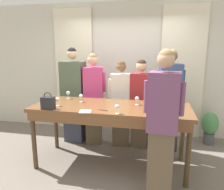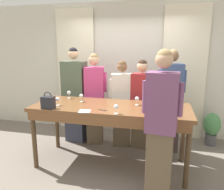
# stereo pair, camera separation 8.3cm
# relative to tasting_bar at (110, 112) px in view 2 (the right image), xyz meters

# --- Properties ---
(ground_plane) EXTENTS (18.00, 18.00, 0.00)m
(ground_plane) POSITION_rel_tasting_bar_xyz_m (0.00, 0.02, -0.90)
(ground_plane) COLOR #70665B
(wall_back) EXTENTS (12.00, 0.06, 2.80)m
(wall_back) POSITION_rel_tasting_bar_xyz_m (0.00, 1.53, 0.50)
(wall_back) COLOR beige
(wall_back) RESTS_ON ground_plane
(curtain_panel_left) EXTENTS (0.86, 0.03, 2.69)m
(curtain_panel_left) POSITION_rel_tasting_bar_xyz_m (-1.16, 1.47, 0.45)
(curtain_panel_left) COLOR #EFE5C6
(curtain_panel_left) RESTS_ON ground_plane
(curtain_panel_right) EXTENTS (0.86, 0.03, 2.69)m
(curtain_panel_right) POSITION_rel_tasting_bar_xyz_m (1.16, 1.47, 0.45)
(curtain_panel_right) COLOR #EFE5C6
(curtain_panel_right) RESTS_ON ground_plane
(tasting_bar) EXTENTS (2.42, 0.89, 0.99)m
(tasting_bar) POSITION_rel_tasting_bar_xyz_m (0.00, 0.00, 0.00)
(tasting_bar) COLOR brown
(tasting_bar) RESTS_ON ground_plane
(wine_bottle) EXTENTS (0.09, 0.09, 0.32)m
(wine_bottle) POSITION_rel_tasting_bar_xyz_m (0.64, -0.31, 0.21)
(wine_bottle) COLOR black
(wine_bottle) RESTS_ON tasting_bar
(handbag) EXTENTS (0.18, 0.12, 0.25)m
(handbag) POSITION_rel_tasting_bar_xyz_m (-0.86, -0.34, 0.19)
(handbag) COLOR #232328
(handbag) RESTS_ON tasting_bar
(wine_glass_front_left) EXTENTS (0.07, 0.07, 0.13)m
(wine_glass_front_left) POSITION_rel_tasting_bar_xyz_m (-0.53, 0.15, 0.19)
(wine_glass_front_left) COLOR white
(wine_glass_front_left) RESTS_ON tasting_bar
(wine_glass_front_mid) EXTENTS (0.07, 0.07, 0.13)m
(wine_glass_front_mid) POSITION_rel_tasting_bar_xyz_m (0.39, 0.17, 0.19)
(wine_glass_front_mid) COLOR white
(wine_glass_front_mid) RESTS_ON tasting_bar
(wine_glass_front_right) EXTENTS (0.07, 0.07, 0.13)m
(wine_glass_front_right) POSITION_rel_tasting_bar_xyz_m (-0.84, 0.34, 0.19)
(wine_glass_front_right) COLOR white
(wine_glass_front_right) RESTS_ON tasting_bar
(wine_glass_center_left) EXTENTS (0.07, 0.07, 0.13)m
(wine_glass_center_left) POSITION_rel_tasting_bar_xyz_m (0.92, 0.41, 0.19)
(wine_glass_center_left) COLOR white
(wine_glass_center_left) RESTS_ON tasting_bar
(wine_glass_center_mid) EXTENTS (0.07, 0.07, 0.13)m
(wine_glass_center_mid) POSITION_rel_tasting_bar_xyz_m (-0.80, -0.15, 0.19)
(wine_glass_center_mid) COLOR white
(wine_glass_center_mid) RESTS_ON tasting_bar
(wine_glass_center_right) EXTENTS (0.07, 0.07, 0.13)m
(wine_glass_center_right) POSITION_rel_tasting_bar_xyz_m (0.93, -0.07, 0.19)
(wine_glass_center_right) COLOR white
(wine_glass_center_right) RESTS_ON tasting_bar
(wine_glass_back_left) EXTENTS (0.07, 0.07, 0.13)m
(wine_glass_back_left) POSITION_rel_tasting_bar_xyz_m (0.80, -0.27, 0.19)
(wine_glass_back_left) COLOR white
(wine_glass_back_left) RESTS_ON tasting_bar
(wine_glass_back_mid) EXTENTS (0.07, 0.07, 0.13)m
(wine_glass_back_mid) POSITION_rel_tasting_bar_xyz_m (0.85, -0.05, 0.19)
(wine_glass_back_mid) COLOR white
(wine_glass_back_mid) RESTS_ON tasting_bar
(wine_glass_back_right) EXTENTS (0.07, 0.07, 0.13)m
(wine_glass_back_right) POSITION_rel_tasting_bar_xyz_m (0.17, -0.36, 0.19)
(wine_glass_back_right) COLOR white
(wine_glass_back_right) RESTS_ON tasting_bar
(napkin) EXTENTS (0.18, 0.18, 0.00)m
(napkin) POSITION_rel_tasting_bar_xyz_m (-0.29, -0.36, 0.10)
(napkin) COLOR white
(napkin) RESTS_ON tasting_bar
(pen) EXTENTS (0.14, 0.04, 0.01)m
(pen) POSITION_rel_tasting_bar_xyz_m (-0.05, -0.25, 0.10)
(pen) COLOR black
(pen) RESTS_ON tasting_bar
(guest_olive_jacket) EXTENTS (0.57, 0.31, 1.87)m
(guest_olive_jacket) POSITION_rel_tasting_bar_xyz_m (-0.91, 0.76, 0.05)
(guest_olive_jacket) COLOR #383D51
(guest_olive_jacket) RESTS_ON ground_plane
(guest_pink_top) EXTENTS (0.48, 0.35, 1.77)m
(guest_pink_top) POSITION_rel_tasting_bar_xyz_m (-0.50, 0.76, 0.01)
(guest_pink_top) COLOR brown
(guest_pink_top) RESTS_ON ground_plane
(guest_cream_sweater) EXTENTS (0.49, 0.30, 1.64)m
(guest_cream_sweater) POSITION_rel_tasting_bar_xyz_m (0.03, 0.76, -0.05)
(guest_cream_sweater) COLOR brown
(guest_cream_sweater) RESTS_ON ground_plane
(guest_striped_shirt) EXTENTS (0.46, 0.31, 1.67)m
(guest_striped_shirt) POSITION_rel_tasting_bar_xyz_m (0.40, 0.76, -0.04)
(guest_striped_shirt) COLOR brown
(guest_striped_shirt) RESTS_ON ground_plane
(guest_navy_coat) EXTENTS (0.49, 0.32, 1.84)m
(guest_navy_coat) POSITION_rel_tasting_bar_xyz_m (0.92, 0.76, 0.04)
(guest_navy_coat) COLOR #473833
(guest_navy_coat) RESTS_ON ground_plane
(host_pouring) EXTENTS (0.47, 0.29, 1.87)m
(host_pouring) POSITION_rel_tasting_bar_xyz_m (0.78, -0.63, 0.07)
(host_pouring) COLOR brown
(host_pouring) RESTS_ON ground_plane
(potted_plant) EXTENTS (0.31, 0.31, 0.65)m
(potted_plant) POSITION_rel_tasting_bar_xyz_m (1.73, 1.18, -0.53)
(potted_plant) COLOR #4C4C51
(potted_plant) RESTS_ON ground_plane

